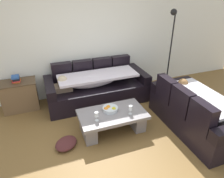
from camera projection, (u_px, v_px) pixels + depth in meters
ground_plane at (114, 149)px, 3.43m from camera, size 14.00×14.00×0.00m
back_wall at (80, 38)px, 4.58m from camera, size 9.00×0.10×2.70m
couch_along_wall at (96, 88)px, 4.67m from camera, size 2.23×0.92×0.88m
couch_near_window at (195, 112)px, 3.79m from camera, size 0.92×1.81×0.88m
coffee_table at (112, 119)px, 3.76m from camera, size 1.20×0.68×0.38m
fruit_bowl at (110, 109)px, 3.73m from camera, size 0.28×0.28×0.10m
wine_glass_near_left at (97, 115)px, 3.44m from camera, size 0.07×0.07×0.17m
wine_glass_near_right at (131, 108)px, 3.62m from camera, size 0.07×0.07×0.17m
side_cabinet at (20, 95)px, 4.37m from camera, size 0.72×0.44×0.64m
book_stack_on_cabinet at (16, 79)px, 4.20m from camera, size 0.18×0.22×0.13m
floor_lamp at (170, 46)px, 4.84m from camera, size 0.33×0.31×1.95m
crumpled_garment at (66, 143)px, 3.46m from camera, size 0.51×0.51×0.12m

